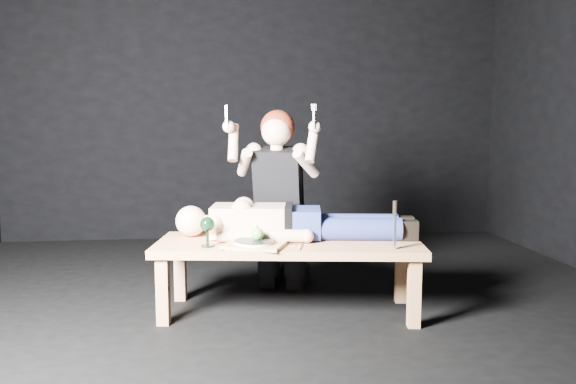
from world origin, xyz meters
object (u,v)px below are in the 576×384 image
object	(u,v)px
table	(289,277)
lying_man	(297,218)
serving_tray	(254,245)
kneeling_woman	(281,199)
carving_knife	(395,225)
goblet	(207,232)

from	to	relation	value
table	lying_man	distance (m)	0.38
lying_man	serving_tray	xyz separation A→B (m)	(-0.29, -0.26, -0.11)
kneeling_woman	serving_tray	distance (m)	0.72
table	carving_knife	xyz separation A→B (m)	(0.58, -0.29, 0.37)
kneeling_woman	lying_man	bearing A→B (deg)	-63.08
kneeling_woman	goblet	world-z (taller)	kneeling_woman
kneeling_woman	carving_knife	bearing A→B (deg)	-36.21
kneeling_woman	serving_tray	bearing A→B (deg)	-91.10
kneeling_woman	carving_knife	distance (m)	0.99
lying_man	carving_knife	world-z (taller)	carving_knife
goblet	serving_tray	bearing A→B (deg)	-7.80
lying_man	carving_knife	bearing A→B (deg)	-30.01
kneeling_woman	goblet	xyz separation A→B (m)	(-0.50, -0.62, -0.11)
table	lying_man	size ratio (longest dim) A/B	1.06
lying_man	serving_tray	size ratio (longest dim) A/B	4.51
kneeling_woman	serving_tray	xyz separation A→B (m)	(-0.23, -0.65, -0.19)
carving_knife	lying_man	bearing A→B (deg)	149.99
carving_knife	table	bearing A→B (deg)	162.20
lying_man	goblet	xyz separation A→B (m)	(-0.56, -0.22, -0.04)
goblet	kneeling_woman	bearing A→B (deg)	51.04
table	lying_man	bearing A→B (deg)	70.38
lying_man	kneeling_woman	xyz separation A→B (m)	(-0.06, 0.39, 0.07)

